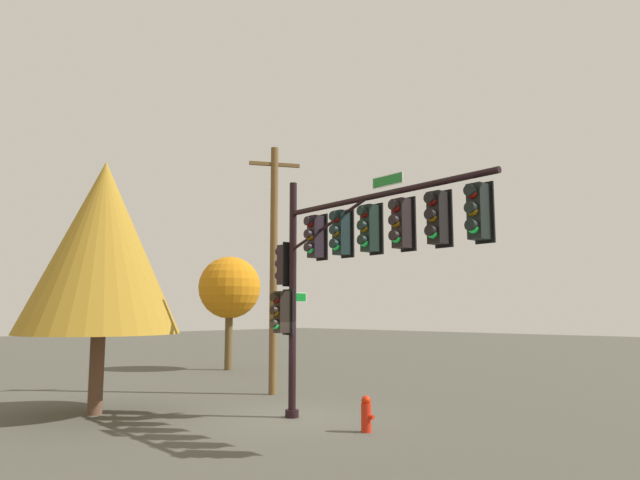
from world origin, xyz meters
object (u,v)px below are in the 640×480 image
(utility_pole, at_px, (274,264))
(tree_near, at_px, (102,247))
(tree_mid, at_px, (230,288))
(fire_hydrant, at_px, (366,414))
(signal_pole_assembly, at_px, (347,250))

(utility_pole, xyz_separation_m, tree_near, (-0.63, -5.89, 0.16))
(tree_mid, bearing_deg, tree_near, -54.46)
(utility_pole, distance_m, tree_mid, 8.75)
(tree_near, distance_m, tree_mid, 12.25)
(fire_hydrant, bearing_deg, utility_pole, 157.21)
(utility_pole, xyz_separation_m, fire_hydrant, (6.18, -2.60, -4.02))
(utility_pole, relative_size, tree_near, 1.22)
(utility_pole, height_order, tree_near, utility_pole)
(fire_hydrant, xyz_separation_m, tree_mid, (-13.92, 6.66, 3.51))
(signal_pole_assembly, distance_m, tree_near, 7.13)
(fire_hydrant, relative_size, tree_near, 0.12)
(signal_pole_assembly, relative_size, utility_pole, 0.83)
(fire_hydrant, height_order, tree_near, tree_near)
(utility_pole, xyz_separation_m, tree_mid, (-7.74, 4.06, -0.51))
(fire_hydrant, height_order, tree_mid, tree_mid)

